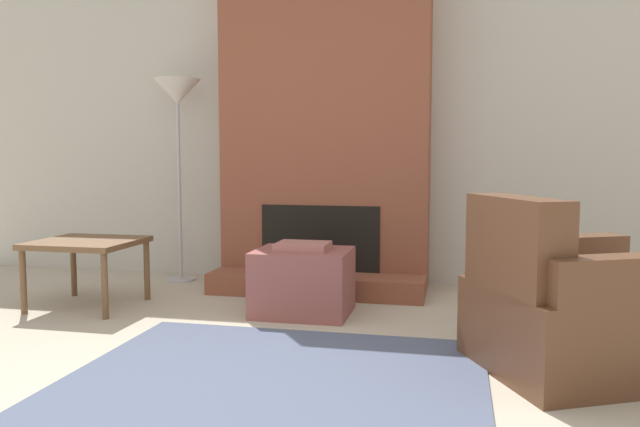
# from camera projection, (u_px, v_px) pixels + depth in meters

# --- Properties ---
(wall_back) EXTENTS (7.09, 0.06, 2.60)m
(wall_back) POSITION_uv_depth(u_px,v_px,m) (332.00, 131.00, 5.40)
(wall_back) COLOR #BCB7AD
(wall_back) RESTS_ON ground_plane
(fireplace) EXTENTS (1.70, 0.81, 2.60)m
(fireplace) POSITION_uv_depth(u_px,v_px,m) (325.00, 138.00, 5.14)
(fireplace) COLOR brown
(fireplace) RESTS_ON ground_plane
(ottoman) EXTENTS (0.65, 0.53, 0.50)m
(ottoman) POSITION_uv_depth(u_px,v_px,m) (303.00, 281.00, 4.29)
(ottoman) COLOR #8C4C47
(ottoman) RESTS_ON ground_plane
(armchair) EXTENTS (1.27, 1.19, 0.89)m
(armchair) POSITION_uv_depth(u_px,v_px,m) (574.00, 316.00, 3.14)
(armchair) COLOR brown
(armchair) RESTS_ON ground_plane
(side_table) EXTENTS (0.70, 0.66, 0.49)m
(side_table) POSITION_uv_depth(u_px,v_px,m) (87.00, 248.00, 4.48)
(side_table) COLOR brown
(side_table) RESTS_ON ground_plane
(floor_lamp_left) EXTENTS (0.40, 0.40, 1.74)m
(floor_lamp_left) POSITION_uv_depth(u_px,v_px,m) (177.00, 101.00, 5.33)
(floor_lamp_left) COLOR #ADADB2
(floor_lamp_left) RESTS_ON ground_plane
(area_rug) EXTENTS (2.03, 1.74, 0.01)m
(area_rug) POSITION_uv_depth(u_px,v_px,m) (273.00, 382.00, 3.00)
(area_rug) COLOR #4C5670
(area_rug) RESTS_ON ground_plane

